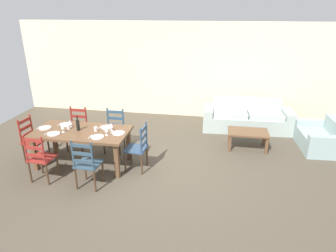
# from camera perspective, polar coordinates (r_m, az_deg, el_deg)

# --- Properties ---
(ground_plane) EXTENTS (9.60, 9.60, 0.02)m
(ground_plane) POSITION_cam_1_polar(r_m,az_deg,el_deg) (6.14, -2.22, -7.99)
(ground_plane) COLOR #4B4235
(wall_far) EXTENTS (9.60, 0.16, 2.70)m
(wall_far) POSITION_cam_1_polar(r_m,az_deg,el_deg) (8.74, 2.21, 10.65)
(wall_far) COLOR beige
(wall_far) RESTS_ON ground_plane
(dining_table) EXTENTS (1.90, 0.96, 0.75)m
(dining_table) POSITION_cam_1_polar(r_m,az_deg,el_deg) (6.20, -16.26, -1.63)
(dining_table) COLOR brown
(dining_table) RESTS_ON ground_plane
(dining_chair_near_left) EXTENTS (0.44, 0.42, 0.96)m
(dining_chair_near_left) POSITION_cam_1_polar(r_m,az_deg,el_deg) (5.95, -23.31, -5.62)
(dining_chair_near_left) COLOR maroon
(dining_chair_near_left) RESTS_ON ground_plane
(dining_chair_near_right) EXTENTS (0.44, 0.42, 0.96)m
(dining_chair_near_right) POSITION_cam_1_polar(r_m,az_deg,el_deg) (5.46, -15.29, -7.01)
(dining_chair_near_right) COLOR #2E4554
(dining_chair_near_right) RESTS_ON ground_plane
(dining_chair_far_left) EXTENTS (0.42, 0.40, 0.96)m
(dining_chair_far_left) POSITION_cam_1_polar(r_m,az_deg,el_deg) (7.05, -16.97, -0.48)
(dining_chair_far_left) COLOR maroon
(dining_chair_far_left) RESTS_ON ground_plane
(dining_chair_far_right) EXTENTS (0.42, 0.40, 0.96)m
(dining_chair_far_right) POSITION_cam_1_polar(r_m,az_deg,el_deg) (6.74, -10.25, -0.89)
(dining_chair_far_right) COLOR navy
(dining_chair_far_right) RESTS_ON ground_plane
(dining_chair_head_west) EXTENTS (0.43, 0.45, 0.96)m
(dining_chair_head_west) POSITION_cam_1_polar(r_m,az_deg,el_deg) (6.82, -24.57, -2.33)
(dining_chair_head_west) COLOR maroon
(dining_chair_head_west) RESTS_ON ground_plane
(dining_chair_head_east) EXTENTS (0.42, 0.44, 0.96)m
(dining_chair_head_east) POSITION_cam_1_polar(r_m,az_deg,el_deg) (5.87, -5.71, -4.15)
(dining_chair_head_east) COLOR #2F4663
(dining_chair_head_east) RESTS_ON ground_plane
(dinner_plate_near_left) EXTENTS (0.24, 0.24, 0.02)m
(dinner_plate_near_left) POSITION_cam_1_polar(r_m,az_deg,el_deg) (6.17, -21.10, -1.40)
(dinner_plate_near_left) COLOR white
(dinner_plate_near_left) RESTS_ON dining_table
(fork_near_left) EXTENTS (0.02, 0.17, 0.01)m
(fork_near_left) POSITION_cam_1_polar(r_m,az_deg,el_deg) (6.25, -22.28, -1.34)
(fork_near_left) COLOR silver
(fork_near_left) RESTS_ON dining_table
(dinner_plate_near_right) EXTENTS (0.24, 0.24, 0.02)m
(dinner_plate_near_right) POSITION_cam_1_polar(r_m,az_deg,el_deg) (5.78, -13.37, -2.06)
(dinner_plate_near_right) COLOR white
(dinner_plate_near_right) RESTS_ON dining_table
(fork_near_right) EXTENTS (0.02, 0.17, 0.01)m
(fork_near_right) POSITION_cam_1_polar(r_m,az_deg,el_deg) (5.84, -14.73, -2.00)
(fork_near_right) COLOR silver
(fork_near_right) RESTS_ON dining_table
(dinner_plate_far_left) EXTENTS (0.24, 0.24, 0.02)m
(dinner_plate_far_left) POSITION_cam_1_polar(r_m,az_deg,el_deg) (6.57, -18.96, 0.28)
(dinner_plate_far_left) COLOR white
(dinner_plate_far_left) RESTS_ON dining_table
(fork_far_left) EXTENTS (0.02, 0.17, 0.01)m
(fork_far_left) POSITION_cam_1_polar(r_m,az_deg,el_deg) (6.65, -20.10, 0.31)
(fork_far_left) COLOR silver
(fork_far_left) RESTS_ON dining_table
(dinner_plate_far_right) EXTENTS (0.24, 0.24, 0.02)m
(dinner_plate_far_right) POSITION_cam_1_polar(r_m,az_deg,el_deg) (6.20, -11.62, -0.23)
(dinner_plate_far_right) COLOR white
(dinner_plate_far_right) RESTS_ON dining_table
(fork_far_right) EXTENTS (0.03, 0.17, 0.01)m
(fork_far_right) POSITION_cam_1_polar(r_m,az_deg,el_deg) (6.26, -12.90, -0.19)
(fork_far_right) COLOR silver
(fork_far_right) RESTS_ON dining_table
(dinner_plate_head_west) EXTENTS (0.24, 0.24, 0.02)m
(dinner_plate_head_west) POSITION_cam_1_polar(r_m,az_deg,el_deg) (6.54, -22.52, -0.34)
(dinner_plate_head_west) COLOR white
(dinner_plate_head_west) RESTS_ON dining_table
(fork_head_west) EXTENTS (0.03, 0.17, 0.01)m
(fork_head_west) POSITION_cam_1_polar(r_m,az_deg,el_deg) (6.62, -23.61, -0.30)
(fork_head_west) COLOR silver
(fork_head_west) RESTS_ON dining_table
(dinner_plate_head_east) EXTENTS (0.24, 0.24, 0.02)m
(dinner_plate_head_east) POSITION_cam_1_polar(r_m,az_deg,el_deg) (5.87, -9.48, -1.34)
(dinner_plate_head_east) COLOR white
(dinner_plate_head_east) RESTS_ON dining_table
(fork_head_east) EXTENTS (0.02, 0.17, 0.01)m
(fork_head_east) POSITION_cam_1_polar(r_m,az_deg,el_deg) (5.92, -10.85, -1.29)
(fork_head_east) COLOR silver
(fork_head_east) RESTS_ON dining_table
(wine_bottle) EXTENTS (0.07, 0.07, 0.32)m
(wine_bottle) POSITION_cam_1_polar(r_m,az_deg,el_deg) (6.17, -16.91, 0.23)
(wine_bottle) COLOR black
(wine_bottle) RESTS_ON dining_table
(wine_glass_near_left) EXTENTS (0.06, 0.06, 0.16)m
(wine_glass_near_left) POSITION_cam_1_polar(r_m,az_deg,el_deg) (6.17, -19.58, -0.18)
(wine_glass_near_left) COLOR white
(wine_glass_near_left) RESTS_ON dining_table
(wine_glass_near_right) EXTENTS (0.06, 0.06, 0.16)m
(wine_glass_near_right) POSITION_cam_1_polar(r_m,az_deg,el_deg) (5.80, -11.77, -0.74)
(wine_glass_near_right) COLOR white
(wine_glass_near_right) RESTS_ON dining_table
(wine_glass_far_left) EXTENTS (0.06, 0.06, 0.16)m
(wine_glass_far_left) POSITION_cam_1_polar(r_m,az_deg,el_deg) (6.38, -18.30, 0.69)
(wine_glass_far_left) COLOR white
(wine_glass_far_left) RESTS_ON dining_table
(wine_glass_far_right) EXTENTS (0.06, 0.06, 0.16)m
(wine_glass_far_right) POSITION_cam_1_polar(r_m,az_deg,el_deg) (6.00, -10.82, 0.14)
(wine_glass_far_right) COLOR white
(wine_glass_far_right) RESTS_ON dining_table
(coffee_cup_primary) EXTENTS (0.07, 0.07, 0.09)m
(coffee_cup_primary) POSITION_cam_1_polar(r_m,az_deg,el_deg) (6.06, -13.71, -0.58)
(coffee_cup_primary) COLOR silver
(coffee_cup_primary) RESTS_ON dining_table
(coffee_cup_secondary) EXTENTS (0.07, 0.07, 0.09)m
(coffee_cup_secondary) POSITION_cam_1_polar(r_m,az_deg,el_deg) (6.31, -18.56, -0.19)
(coffee_cup_secondary) COLOR silver
(coffee_cup_secondary) RESTS_ON dining_table
(couch) EXTENTS (2.31, 0.90, 0.80)m
(couch) POSITION_cam_1_polar(r_m,az_deg,el_deg) (8.17, 14.81, 1.41)
(couch) COLOR #A4B4AB
(couch) RESTS_ON ground_plane
(coffee_table) EXTENTS (0.90, 0.56, 0.42)m
(coffee_table) POSITION_cam_1_polar(r_m,az_deg,el_deg) (7.02, 15.09, -1.48)
(coffee_table) COLOR brown
(coffee_table) RESTS_ON ground_plane
(armchair_upholstered) EXTENTS (0.85, 1.20, 0.72)m
(armchair_upholstered) POSITION_cam_1_polar(r_m,az_deg,el_deg) (7.64, 27.45, -2.20)
(armchair_upholstered) COLOR #94ACAA
(armchair_upholstered) RESTS_ON ground_plane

